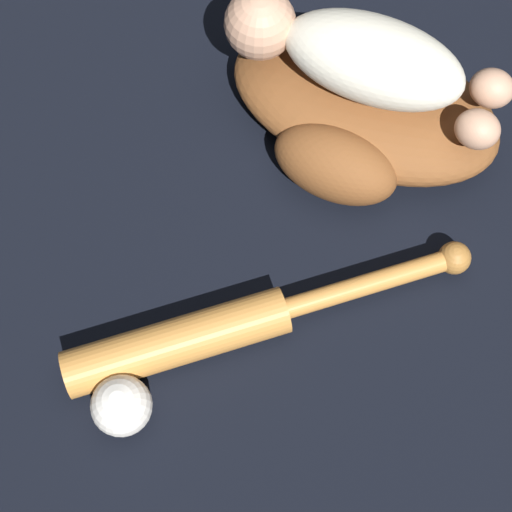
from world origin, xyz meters
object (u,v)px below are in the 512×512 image
(baseball_bat, at_px, (221,328))
(baseball_glove, at_px, (360,113))
(baby_figure, at_px, (358,56))
(baseball, at_px, (122,406))

(baseball_bat, bearing_deg, baseball_glove, -96.59)
(baseball_glove, bearing_deg, baseball_bat, 83.41)
(baseball_glove, relative_size, baseball_bat, 0.91)
(baseball_glove, height_order, baby_figure, baby_figure)
(baby_figure, relative_size, baseball, 5.17)
(baby_figure, xyz_separation_m, baseball_bat, (0.02, 0.35, -0.11))
(baseball_bat, bearing_deg, baby_figure, -93.00)
(baby_figure, height_order, baseball_bat, baby_figure)
(baseball_glove, xyz_separation_m, baseball, (0.10, 0.47, -0.01))
(baby_figure, distance_m, baseball_bat, 0.37)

